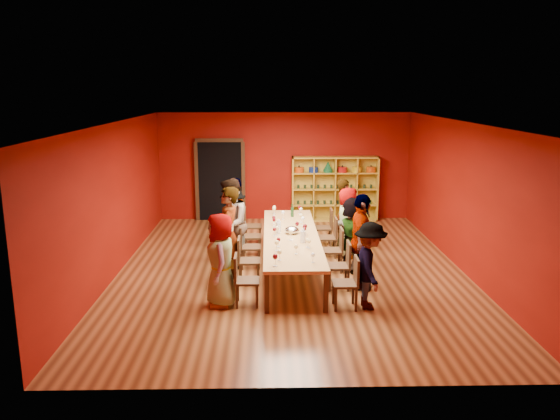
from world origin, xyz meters
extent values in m
cube|color=#5C3218|center=(0.00, 0.00, -0.01)|extent=(7.10, 9.10, 0.02)
cube|color=#6C0B05|center=(0.00, 4.51, 1.50)|extent=(7.10, 0.02, 3.00)
cube|color=#6C0B05|center=(0.00, -4.51, 1.50)|extent=(7.10, 0.02, 3.00)
cube|color=#6C0B05|center=(-3.51, 0.00, 1.50)|extent=(0.02, 9.10, 3.00)
cube|color=#6C0B05|center=(3.51, 0.00, 1.50)|extent=(0.02, 9.10, 3.00)
cube|color=silver|center=(0.00, 0.00, 3.01)|extent=(7.10, 9.10, 0.02)
cube|color=tan|center=(0.00, 0.00, 0.72)|extent=(1.10, 4.50, 0.06)
cube|color=black|center=(-0.49, -2.17, 0.34)|extent=(0.08, 0.08, 0.69)
cube|color=black|center=(-0.49, 2.17, 0.34)|extent=(0.08, 0.08, 0.69)
cube|color=black|center=(0.49, -2.17, 0.34)|extent=(0.08, 0.08, 0.69)
cube|color=black|center=(0.49, 2.17, 0.34)|extent=(0.08, 0.08, 0.69)
cube|color=black|center=(-1.80, 4.44, 1.10)|extent=(1.20, 0.14, 2.20)
cube|color=black|center=(-1.80, 4.37, 2.25)|extent=(1.32, 0.06, 0.10)
cube|color=black|center=(-2.45, 4.37, 1.10)|extent=(0.10, 0.06, 2.20)
cube|color=black|center=(-1.15, 4.37, 1.10)|extent=(0.10, 0.06, 2.20)
cube|color=gold|center=(0.22, 4.28, 0.90)|extent=(0.04, 0.40, 1.80)
cube|color=gold|center=(2.58, 4.28, 0.90)|extent=(0.04, 0.40, 1.80)
cube|color=gold|center=(1.40, 4.28, 1.78)|extent=(2.40, 0.40, 0.04)
cube|color=gold|center=(1.40, 4.28, 0.02)|extent=(2.40, 0.40, 0.04)
cube|color=gold|center=(1.40, 4.47, 0.90)|extent=(2.40, 0.02, 1.80)
cube|color=gold|center=(1.40, 4.28, 0.45)|extent=(2.36, 0.38, 0.03)
cube|color=gold|center=(1.40, 4.28, 0.90)|extent=(2.36, 0.38, 0.03)
cube|color=gold|center=(1.40, 4.28, 1.35)|extent=(2.36, 0.38, 0.03)
cube|color=gold|center=(0.80, 4.28, 0.90)|extent=(0.03, 0.38, 1.76)
cube|color=gold|center=(1.40, 4.28, 0.90)|extent=(0.03, 0.38, 1.76)
cube|color=gold|center=(2.00, 4.28, 0.90)|extent=(0.03, 0.38, 1.76)
cylinder|color=#C2470B|center=(0.40, 4.28, 1.44)|extent=(0.26, 0.26, 0.15)
sphere|color=black|center=(0.40, 4.28, 1.53)|extent=(0.05, 0.05, 0.05)
cylinder|color=navy|center=(0.80, 4.28, 1.44)|extent=(0.26, 0.26, 0.15)
sphere|color=black|center=(0.80, 4.28, 1.53)|extent=(0.05, 0.05, 0.05)
cylinder|color=#175C34|center=(1.20, 4.28, 1.41)|extent=(0.26, 0.26, 0.08)
cone|color=#175C34|center=(1.20, 4.28, 1.56)|extent=(0.24, 0.24, 0.22)
cylinder|color=#A41312|center=(1.60, 4.28, 1.44)|extent=(0.26, 0.26, 0.15)
sphere|color=black|center=(1.60, 4.28, 1.53)|extent=(0.05, 0.05, 0.05)
cylinder|color=gold|center=(2.00, 4.28, 1.44)|extent=(0.26, 0.26, 0.15)
sphere|color=black|center=(2.00, 4.28, 1.53)|extent=(0.05, 0.05, 0.05)
cylinder|color=#C2470B|center=(2.40, 4.28, 1.44)|extent=(0.26, 0.26, 0.15)
sphere|color=black|center=(2.40, 4.28, 1.53)|extent=(0.05, 0.05, 0.05)
cylinder|color=#1A2F1E|center=(0.38, 4.28, 0.52)|extent=(0.07, 0.07, 0.10)
cylinder|color=#1A2F1E|center=(0.56, 4.28, 0.52)|extent=(0.07, 0.07, 0.10)
cylinder|color=#1A2F1E|center=(0.75, 4.28, 0.52)|extent=(0.07, 0.07, 0.10)
cylinder|color=#1A2F1E|center=(0.93, 4.28, 0.52)|extent=(0.07, 0.07, 0.10)
cylinder|color=#1A2F1E|center=(1.12, 4.28, 0.52)|extent=(0.07, 0.07, 0.10)
cylinder|color=#1A2F1E|center=(1.30, 4.28, 0.52)|extent=(0.07, 0.07, 0.10)
cylinder|color=#1A2F1E|center=(1.49, 4.28, 0.52)|extent=(0.07, 0.07, 0.10)
cylinder|color=#1A2F1E|center=(1.67, 4.28, 0.52)|extent=(0.07, 0.07, 0.10)
cylinder|color=#1A2F1E|center=(1.86, 4.28, 0.52)|extent=(0.07, 0.07, 0.10)
cylinder|color=#1A2F1E|center=(2.04, 4.28, 0.52)|extent=(0.07, 0.07, 0.10)
cylinder|color=#1A2F1E|center=(2.23, 4.28, 0.52)|extent=(0.07, 0.07, 0.10)
cylinder|color=#1A2F1E|center=(2.42, 4.28, 0.52)|extent=(0.07, 0.07, 0.10)
cylinder|color=#1A2F1E|center=(0.38, 4.28, 0.97)|extent=(0.07, 0.07, 0.10)
cylinder|color=#1A2F1E|center=(0.56, 4.28, 0.97)|extent=(0.07, 0.07, 0.10)
cylinder|color=#1A2F1E|center=(0.75, 4.28, 0.97)|extent=(0.07, 0.07, 0.10)
cylinder|color=#1A2F1E|center=(0.93, 4.28, 0.97)|extent=(0.07, 0.07, 0.10)
cylinder|color=#1A2F1E|center=(1.12, 4.28, 0.97)|extent=(0.07, 0.07, 0.10)
cylinder|color=#1A2F1E|center=(1.30, 4.28, 0.97)|extent=(0.07, 0.07, 0.10)
cylinder|color=#1A2F1E|center=(1.49, 4.28, 0.97)|extent=(0.07, 0.07, 0.10)
cylinder|color=#1A2F1E|center=(1.67, 4.28, 0.97)|extent=(0.07, 0.07, 0.10)
cylinder|color=#1A2F1E|center=(1.86, 4.28, 0.97)|extent=(0.07, 0.07, 0.10)
cylinder|color=#1A2F1E|center=(2.04, 4.28, 0.97)|extent=(0.07, 0.07, 0.10)
cylinder|color=#1A2F1E|center=(2.23, 4.28, 0.97)|extent=(0.07, 0.07, 0.10)
cylinder|color=#1A2F1E|center=(2.42, 4.28, 0.97)|extent=(0.07, 0.07, 0.10)
cube|color=black|center=(-0.83, -1.81, 0.43)|extent=(0.42, 0.42, 0.04)
cube|color=black|center=(-1.02, -1.81, 0.67)|extent=(0.04, 0.40, 0.44)
cube|color=black|center=(-1.00, -1.98, 0.21)|extent=(0.04, 0.04, 0.41)
cube|color=black|center=(-0.66, -1.98, 0.21)|extent=(0.04, 0.04, 0.41)
cube|color=black|center=(-1.00, -1.64, 0.21)|extent=(0.04, 0.04, 0.41)
cube|color=black|center=(-0.66, -1.64, 0.21)|extent=(0.04, 0.04, 0.41)
imported|color=#131C36|center=(-1.27, -1.81, 0.81)|extent=(0.52, 0.83, 1.62)
cube|color=black|center=(-0.83, -0.72, 0.43)|extent=(0.42, 0.42, 0.04)
cube|color=black|center=(-1.02, -0.72, 0.67)|extent=(0.04, 0.40, 0.44)
cube|color=black|center=(-1.00, -0.89, 0.21)|extent=(0.04, 0.04, 0.41)
cube|color=black|center=(-0.66, -0.89, 0.21)|extent=(0.04, 0.04, 0.41)
cube|color=black|center=(-1.00, -0.55, 0.21)|extent=(0.04, 0.04, 0.41)
cube|color=black|center=(-0.66, -0.55, 0.21)|extent=(0.04, 0.04, 0.41)
imported|color=#535358|center=(-1.22, -0.72, 0.93)|extent=(0.53, 0.70, 1.87)
cube|color=black|center=(-0.83, 0.20, 0.43)|extent=(0.42, 0.42, 0.04)
cube|color=black|center=(-1.02, 0.20, 0.67)|extent=(0.04, 0.40, 0.44)
cube|color=black|center=(-1.00, 0.03, 0.21)|extent=(0.04, 0.04, 0.41)
cube|color=black|center=(-0.66, 0.03, 0.21)|extent=(0.04, 0.04, 0.41)
cube|color=black|center=(-1.00, 0.37, 0.21)|extent=(0.04, 0.04, 0.41)
cube|color=black|center=(-0.66, 0.37, 0.21)|extent=(0.04, 0.04, 0.41)
imported|color=silver|center=(-1.24, 0.20, 0.94)|extent=(0.57, 0.94, 1.87)
cube|color=black|center=(-0.83, 1.04, 0.43)|extent=(0.42, 0.42, 0.04)
cube|color=black|center=(-1.02, 1.04, 0.67)|extent=(0.04, 0.40, 0.44)
cube|color=black|center=(-1.00, 0.87, 0.21)|extent=(0.04, 0.04, 0.41)
cube|color=black|center=(-0.66, 0.87, 0.21)|extent=(0.04, 0.04, 0.41)
cube|color=black|center=(-1.00, 1.21, 0.21)|extent=(0.04, 0.04, 0.41)
cube|color=black|center=(-0.66, 1.21, 0.21)|extent=(0.04, 0.04, 0.41)
imported|color=#4D4D52|center=(-1.24, 1.04, 0.77)|extent=(0.61, 1.06, 1.53)
cube|color=black|center=(-0.83, 1.95, 0.43)|extent=(0.42, 0.42, 0.04)
cube|color=black|center=(-1.02, 1.95, 0.67)|extent=(0.04, 0.40, 0.44)
cube|color=black|center=(-1.00, 1.78, 0.21)|extent=(0.04, 0.04, 0.41)
cube|color=black|center=(-0.66, 1.78, 0.21)|extent=(0.04, 0.04, 0.41)
cube|color=black|center=(-1.00, 2.12, 0.21)|extent=(0.04, 0.04, 0.41)
cube|color=black|center=(-0.66, 2.12, 0.21)|extent=(0.04, 0.04, 0.41)
imported|color=#5E85C1|center=(-1.22, 1.95, 0.80)|extent=(0.62, 1.01, 1.60)
cube|color=black|center=(0.83, -1.98, 0.43)|extent=(0.42, 0.42, 0.04)
cube|color=black|center=(1.02, -1.98, 0.67)|extent=(0.04, 0.40, 0.44)
cube|color=black|center=(0.66, -2.15, 0.21)|extent=(0.04, 0.04, 0.41)
cube|color=black|center=(1.00, -2.15, 0.21)|extent=(0.04, 0.04, 0.41)
cube|color=black|center=(0.66, -1.81, 0.21)|extent=(0.04, 0.04, 0.41)
cube|color=black|center=(1.00, -1.81, 0.21)|extent=(0.04, 0.04, 0.41)
imported|color=#141A39|center=(1.24, -1.98, 0.75)|extent=(0.43, 0.98, 1.49)
cube|color=black|center=(0.83, -1.06, 0.43)|extent=(0.42, 0.42, 0.04)
cube|color=black|center=(1.02, -1.06, 0.67)|extent=(0.04, 0.40, 0.44)
cube|color=black|center=(0.66, -1.23, 0.21)|extent=(0.04, 0.04, 0.41)
cube|color=black|center=(1.00, -1.23, 0.21)|extent=(0.04, 0.04, 0.41)
cube|color=black|center=(0.66, -0.89, 0.21)|extent=(0.04, 0.04, 0.41)
cube|color=black|center=(1.00, -0.89, 0.21)|extent=(0.04, 0.04, 0.41)
imported|color=#516AA7|center=(1.24, -1.06, 0.90)|extent=(0.67, 1.12, 1.79)
cube|color=black|center=(0.83, -0.07, 0.43)|extent=(0.42, 0.42, 0.04)
cube|color=black|center=(1.02, -0.07, 0.67)|extent=(0.04, 0.40, 0.44)
cube|color=black|center=(0.66, -0.24, 0.21)|extent=(0.04, 0.04, 0.41)
cube|color=black|center=(1.00, -0.24, 0.21)|extent=(0.04, 0.04, 0.41)
cube|color=black|center=(0.66, 0.10, 0.21)|extent=(0.04, 0.04, 0.41)
cube|color=black|center=(1.00, 0.10, 0.21)|extent=(0.04, 0.04, 0.41)
imported|color=#121932|center=(1.25, -0.07, 0.77)|extent=(0.97, 1.47, 1.54)
cube|color=black|center=(0.83, 0.89, 0.43)|extent=(0.42, 0.42, 0.04)
cube|color=black|center=(1.02, 0.89, 0.67)|extent=(0.04, 0.40, 0.44)
cube|color=black|center=(0.66, 0.72, 0.21)|extent=(0.04, 0.04, 0.41)
cube|color=black|center=(1.00, 0.72, 0.21)|extent=(0.04, 0.04, 0.41)
cube|color=black|center=(0.66, 1.06, 0.21)|extent=(0.04, 0.04, 0.41)
cube|color=black|center=(1.00, 1.06, 0.21)|extent=(0.04, 0.04, 0.41)
imported|color=#5F8EC4|center=(1.28, 0.89, 0.78)|extent=(0.42, 0.76, 1.55)
cube|color=black|center=(0.83, 1.75, 0.43)|extent=(0.42, 0.42, 0.04)
cube|color=black|center=(1.02, 1.75, 0.67)|extent=(0.04, 0.40, 0.44)
cube|color=black|center=(0.66, 1.58, 0.21)|extent=(0.04, 0.04, 0.41)
cube|color=black|center=(1.00, 1.58, 0.21)|extent=(0.04, 0.04, 0.41)
cube|color=black|center=(0.66, 1.92, 0.21)|extent=(0.04, 0.04, 0.41)
cube|color=black|center=(1.00, 1.92, 0.21)|extent=(0.04, 0.04, 0.41)
imported|color=#5C7CBE|center=(1.32, 1.75, 0.80)|extent=(0.44, 0.59, 1.60)
cylinder|color=white|center=(-0.31, -1.09, 0.75)|extent=(0.06, 0.06, 0.01)
cylinder|color=white|center=(-0.31, -1.09, 0.81)|extent=(0.01, 0.01, 0.11)
ellipsoid|color=beige|center=(-0.31, -1.09, 0.90)|extent=(0.08, 0.08, 0.09)
cylinder|color=white|center=(-0.13, 1.32, 0.75)|extent=(0.07, 0.07, 0.01)
cylinder|color=white|center=(-0.13, 1.32, 0.81)|extent=(0.01, 0.01, 0.11)
ellipsoid|color=white|center=(-0.13, 1.32, 0.91)|extent=(0.08, 0.08, 0.09)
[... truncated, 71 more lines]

